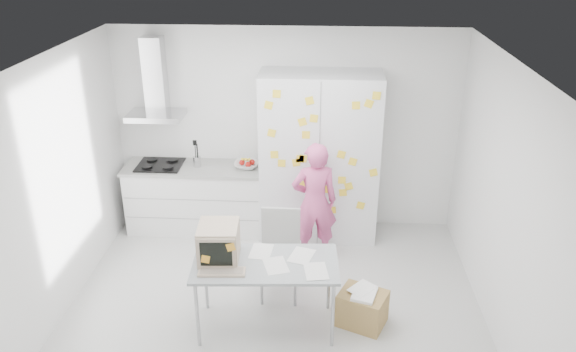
# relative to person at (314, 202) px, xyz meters

# --- Properties ---
(floor) EXTENTS (4.50, 4.00, 0.02)m
(floor) POSITION_rel_person_xyz_m (-0.41, -1.06, -0.78)
(floor) COLOR silver
(floor) RESTS_ON ground
(walls) EXTENTS (4.52, 4.01, 2.70)m
(walls) POSITION_rel_person_xyz_m (-0.41, -0.34, 0.58)
(walls) COLOR white
(walls) RESTS_ON ground
(ceiling) EXTENTS (4.50, 4.00, 0.02)m
(ceiling) POSITION_rel_person_xyz_m (-0.41, -1.06, 1.93)
(ceiling) COLOR white
(ceiling) RESTS_ON walls
(counter_run) EXTENTS (1.84, 0.63, 1.28)m
(counter_run) POSITION_rel_person_xyz_m (-1.60, 0.64, -0.30)
(counter_run) COLOR white
(counter_run) RESTS_ON ground
(range_hood) EXTENTS (0.70, 0.48, 1.01)m
(range_hood) POSITION_rel_person_xyz_m (-2.06, 0.78, 1.19)
(range_hood) COLOR silver
(range_hood) RESTS_ON walls
(tall_cabinet) EXTENTS (1.50, 0.68, 2.20)m
(tall_cabinet) POSITION_rel_person_xyz_m (0.04, 0.62, 0.33)
(tall_cabinet) COLOR silver
(tall_cabinet) RESTS_ON ground
(person) EXTENTS (0.62, 0.46, 1.53)m
(person) POSITION_rel_person_xyz_m (0.00, 0.00, 0.00)
(person) COLOR #D65390
(person) RESTS_ON ground
(desk) EXTENTS (1.48, 0.80, 1.15)m
(desk) POSITION_rel_person_xyz_m (-0.75, -1.34, 0.10)
(desk) COLOR #92989B
(desk) RESTS_ON ground
(chair) EXTENTS (0.45, 0.45, 1.00)m
(chair) POSITION_rel_person_xyz_m (-0.36, -0.74, -0.20)
(chair) COLOR #A2A2A0
(chair) RESTS_ON ground
(cardboard_box) EXTENTS (0.58, 0.53, 0.41)m
(cardboard_box) POSITION_rel_person_xyz_m (0.53, -1.26, -0.57)
(cardboard_box) COLOR #A88548
(cardboard_box) RESTS_ON ground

